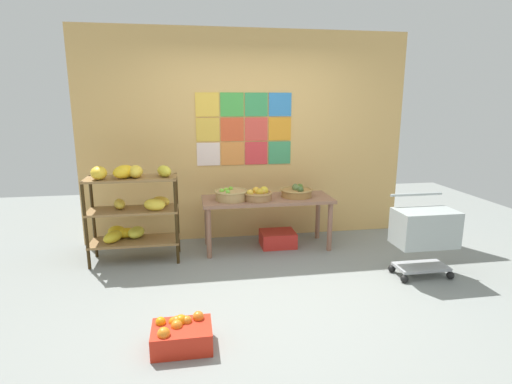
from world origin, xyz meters
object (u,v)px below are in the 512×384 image
(fruit_basket_centre, at_px, (297,192))
(produce_crate_under_table, at_px, (278,239))
(fruit_basket_back_left, at_px, (258,195))
(shopping_cart, at_px, (424,231))
(display_table, at_px, (267,204))
(banana_shelf_unit, at_px, (131,206))
(fruit_basket_left, at_px, (231,195))
(orange_crate_foreground, at_px, (181,335))

(fruit_basket_centre, xyz_separation_m, produce_crate_under_table, (-0.23, 0.02, -0.61))
(fruit_basket_centre, relative_size, fruit_basket_back_left, 1.13)
(shopping_cart, bearing_deg, display_table, 153.80)
(banana_shelf_unit, bearing_deg, fruit_basket_back_left, 2.20)
(display_table, height_order, produce_crate_under_table, display_table)
(display_table, height_order, fruit_basket_back_left, fruit_basket_back_left)
(fruit_basket_back_left, bearing_deg, shopping_cart, -32.14)
(display_table, relative_size, shopping_cart, 1.88)
(fruit_basket_centre, height_order, fruit_basket_left, fruit_basket_centre)
(display_table, relative_size, orange_crate_foreground, 3.58)
(produce_crate_under_table, bearing_deg, fruit_basket_centre, -5.42)
(fruit_basket_centre, relative_size, orange_crate_foreground, 0.90)
(banana_shelf_unit, height_order, display_table, banana_shelf_unit)
(orange_crate_foreground, bearing_deg, shopping_cart, 19.50)
(produce_crate_under_table, bearing_deg, fruit_basket_back_left, -154.99)
(fruit_basket_centre, relative_size, produce_crate_under_table, 0.92)
(fruit_basket_centre, height_order, produce_crate_under_table, fruit_basket_centre)
(banana_shelf_unit, xyz_separation_m, shopping_cart, (3.05, -0.94, -0.15))
(produce_crate_under_table, relative_size, orange_crate_foreground, 0.97)
(orange_crate_foreground, distance_m, shopping_cart, 2.67)
(fruit_basket_centre, bearing_deg, shopping_cart, -45.64)
(banana_shelf_unit, bearing_deg, fruit_basket_left, 5.94)
(orange_crate_foreground, height_order, shopping_cart, shopping_cart)
(fruit_basket_centre, xyz_separation_m, fruit_basket_back_left, (-0.51, -0.11, 0.01))
(fruit_basket_back_left, relative_size, produce_crate_under_table, 0.82)
(fruit_basket_back_left, height_order, orange_crate_foreground, fruit_basket_back_left)
(banana_shelf_unit, relative_size, fruit_basket_back_left, 3.18)
(fruit_basket_left, height_order, shopping_cart, shopping_cart)
(fruit_basket_centre, bearing_deg, produce_crate_under_table, 174.58)
(banana_shelf_unit, height_order, orange_crate_foreground, banana_shelf_unit)
(banana_shelf_unit, height_order, fruit_basket_back_left, banana_shelf_unit)
(fruit_basket_centre, bearing_deg, banana_shelf_unit, -175.27)
(display_table, height_order, orange_crate_foreground, display_table)
(display_table, xyz_separation_m, shopping_cart, (1.45, -1.10, -0.07))
(display_table, bearing_deg, produce_crate_under_table, 10.26)
(display_table, height_order, fruit_basket_left, fruit_basket_left)
(banana_shelf_unit, distance_m, fruit_basket_left, 1.16)
(produce_crate_under_table, height_order, shopping_cart, shopping_cart)
(fruit_basket_centre, height_order, fruit_basket_back_left, fruit_basket_back_left)
(banana_shelf_unit, bearing_deg, shopping_cart, -17.09)
(display_table, xyz_separation_m, fruit_basket_back_left, (-0.13, -0.10, 0.15))
(shopping_cart, bearing_deg, fruit_basket_left, 161.83)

